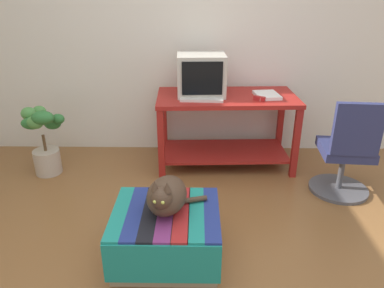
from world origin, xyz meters
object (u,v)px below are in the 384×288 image
desk (226,118)px  ottoman_with_blanket (166,235)px  potted_plant (44,141)px  stapler (259,98)px  cat (167,196)px  office_chair (347,155)px  keyboard (202,99)px  book (267,95)px  tv_monitor (201,75)px

desk → ottoman_with_blanket: size_ratio=1.95×
desk → potted_plant: 1.79m
potted_plant → stapler: size_ratio=6.21×
cat → ottoman_with_blanket: bearing=-127.3°
office_chair → stapler: bearing=-26.2°
desk → potted_plant: bearing=-174.9°
potted_plant → office_chair: 2.79m
keyboard → potted_plant: 1.57m
cat → office_chair: office_chair is taller
desk → stapler: bearing=-31.5°
ottoman_with_blanket → office_chair: (1.49, 0.85, 0.20)m
desk → keyboard: bearing=-149.0°
desk → book: (0.38, -0.03, 0.25)m
cat → office_chair: size_ratio=0.47×
desk → keyboard: size_ratio=3.45×
potted_plant → keyboard: bearing=2.7°
keyboard → cat: 1.32m
office_chair → book: bearing=-37.0°
tv_monitor → keyboard: size_ratio=1.17×
book → ottoman_with_blanket: 1.75m
cat → desk: bearing=80.4°
book → cat: book is taller
desk → keyboard: keyboard is taller
book → tv_monitor: bearing=167.5°
tv_monitor → cat: size_ratio=1.12×
book → office_chair: bearing=-49.1°
ottoman_with_blanket → office_chair: bearing=29.7°
tv_monitor → cat: (-0.23, -1.45, -0.44)m
tv_monitor → book: (0.63, -0.06, -0.18)m
potted_plant → stapler: 2.10m
cat → tv_monitor: bearing=90.0°
tv_monitor → cat: bearing=-101.4°
cat → keyboard: bearing=88.5°
ottoman_with_blanket → tv_monitor: bearing=80.7°
tv_monitor → potted_plant: size_ratio=0.69×
book → office_chair: 0.91m
tv_monitor → office_chair: bearing=-28.3°
ottoman_with_blanket → keyboard: bearing=79.1°
desk → tv_monitor: size_ratio=2.94×
desk → stapler: stapler is taller
ottoman_with_blanket → stapler: size_ratio=6.42×
stapler → cat: bearing=-176.9°
keyboard → potted_plant: bearing=-173.8°
keyboard → stapler: bearing=3.5°
book → office_chair: office_chair is taller
tv_monitor → desk: bearing=-7.3°
cat → stapler: bearing=67.7°
tv_monitor → potted_plant: (-1.51, -0.25, -0.59)m
ottoman_with_blanket → office_chair: size_ratio=0.79×
potted_plant → office_chair: (2.77, -0.35, 0.05)m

